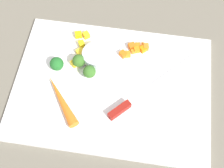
% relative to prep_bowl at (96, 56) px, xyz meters
% --- Properties ---
extents(ground_plane, '(4.00, 4.00, 0.00)m').
position_rel_prep_bowl_xyz_m(ground_plane, '(0.06, -0.08, -0.03)').
color(ground_plane, '#6B6557').
extents(cutting_board, '(0.54, 0.39, 0.01)m').
position_rel_prep_bowl_xyz_m(cutting_board, '(0.06, -0.08, -0.02)').
color(cutting_board, white).
rests_on(cutting_board, ground_plane).
extents(prep_bowl, '(0.08, 0.08, 0.03)m').
position_rel_prep_bowl_xyz_m(prep_bowl, '(0.00, 0.00, 0.00)').
color(prep_bowl, '#B5BFC4').
rests_on(prep_bowl, cutting_board).
extents(chef_knife, '(0.24, 0.25, 0.02)m').
position_rel_prep_bowl_xyz_m(chef_knife, '(0.14, -0.10, -0.01)').
color(chef_knife, silver).
rests_on(chef_knife, cutting_board).
extents(whole_carrot, '(0.12, 0.14, 0.03)m').
position_rel_prep_bowl_xyz_m(whole_carrot, '(-0.07, -0.14, -0.00)').
color(whole_carrot, orange).
rests_on(whole_carrot, cutting_board).
extents(carrot_dice_0, '(0.02, 0.02, 0.01)m').
position_rel_prep_bowl_xyz_m(carrot_dice_0, '(0.11, 0.06, -0.01)').
color(carrot_dice_0, orange).
rests_on(carrot_dice_0, cutting_board).
extents(carrot_dice_1, '(0.01, 0.01, 0.01)m').
position_rel_prep_bowl_xyz_m(carrot_dice_1, '(0.13, 0.06, -0.01)').
color(carrot_dice_1, orange).
rests_on(carrot_dice_1, cutting_board).
extents(carrot_dice_2, '(0.02, 0.02, 0.02)m').
position_rel_prep_bowl_xyz_m(carrot_dice_2, '(0.14, 0.06, -0.01)').
color(carrot_dice_2, orange).
rests_on(carrot_dice_2, cutting_board).
extents(carrot_dice_3, '(0.03, 0.03, 0.01)m').
position_rel_prep_bowl_xyz_m(carrot_dice_3, '(0.07, 0.02, -0.01)').
color(carrot_dice_3, orange).
rests_on(carrot_dice_3, cutting_board).
extents(carrot_dice_4, '(0.02, 0.02, 0.01)m').
position_rel_prep_bowl_xyz_m(carrot_dice_4, '(0.09, 0.03, -0.01)').
color(carrot_dice_4, orange).
rests_on(carrot_dice_4, cutting_board).
extents(carrot_dice_5, '(0.02, 0.02, 0.02)m').
position_rel_prep_bowl_xyz_m(carrot_dice_5, '(0.09, 0.05, -0.01)').
color(carrot_dice_5, orange).
rests_on(carrot_dice_5, cutting_board).
extents(carrot_dice_6, '(0.02, 0.02, 0.01)m').
position_rel_prep_bowl_xyz_m(carrot_dice_6, '(0.11, 0.05, -0.01)').
color(carrot_dice_6, orange).
rests_on(carrot_dice_6, cutting_board).
extents(carrot_dice_7, '(0.02, 0.02, 0.01)m').
position_rel_prep_bowl_xyz_m(carrot_dice_7, '(0.13, 0.05, -0.01)').
color(carrot_dice_7, orange).
rests_on(carrot_dice_7, cutting_board).
extents(carrot_dice_8, '(0.02, 0.02, 0.01)m').
position_rel_prep_bowl_xyz_m(carrot_dice_8, '(0.10, 0.04, -0.01)').
color(carrot_dice_8, orange).
rests_on(carrot_dice_8, cutting_board).
extents(pepper_dice_0, '(0.02, 0.02, 0.02)m').
position_rel_prep_bowl_xyz_m(pepper_dice_0, '(-0.07, 0.07, -0.01)').
color(pepper_dice_0, yellow).
rests_on(pepper_dice_0, cutting_board).
extents(pepper_dice_1, '(0.03, 0.03, 0.02)m').
position_rel_prep_bowl_xyz_m(pepper_dice_1, '(-0.05, 0.01, -0.01)').
color(pepper_dice_1, yellow).
rests_on(pepper_dice_1, cutting_board).
extents(pepper_dice_2, '(0.02, 0.02, 0.02)m').
position_rel_prep_bowl_xyz_m(pepper_dice_2, '(-0.05, 0.04, -0.01)').
color(pepper_dice_2, yellow).
rests_on(pepper_dice_2, cutting_board).
extents(pepper_dice_3, '(0.02, 0.02, 0.02)m').
position_rel_prep_bowl_xyz_m(pepper_dice_3, '(-0.04, 0.07, -0.01)').
color(pepper_dice_3, yellow).
rests_on(pepper_dice_3, cutting_board).
extents(pepper_dice_4, '(0.02, 0.02, 0.02)m').
position_rel_prep_bowl_xyz_m(pepper_dice_4, '(-0.06, -0.03, -0.01)').
color(pepper_dice_4, yellow).
rests_on(pepper_dice_4, cutting_board).
extents(broccoli_floret_0, '(0.03, 0.03, 0.04)m').
position_rel_prep_bowl_xyz_m(broccoli_floret_0, '(-0.01, -0.06, 0.01)').
color(broccoli_floret_0, '#90B358').
rests_on(broccoli_floret_0, cutting_board).
extents(broccoli_floret_1, '(0.04, 0.04, 0.04)m').
position_rel_prep_bowl_xyz_m(broccoli_floret_1, '(-0.04, -0.03, 0.01)').
color(broccoli_floret_1, '#89AB69').
rests_on(broccoli_floret_1, cutting_board).
extents(broccoli_floret_2, '(0.04, 0.04, 0.04)m').
position_rel_prep_bowl_xyz_m(broccoli_floret_2, '(-0.10, -0.04, 0.00)').
color(broccoli_floret_2, '#91B25B').
rests_on(broccoli_floret_2, cutting_board).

